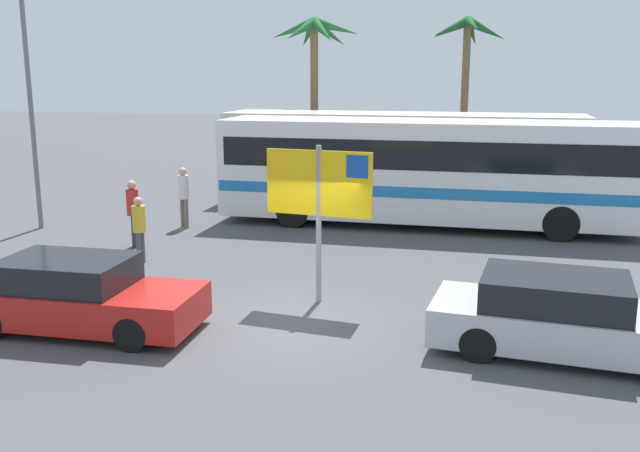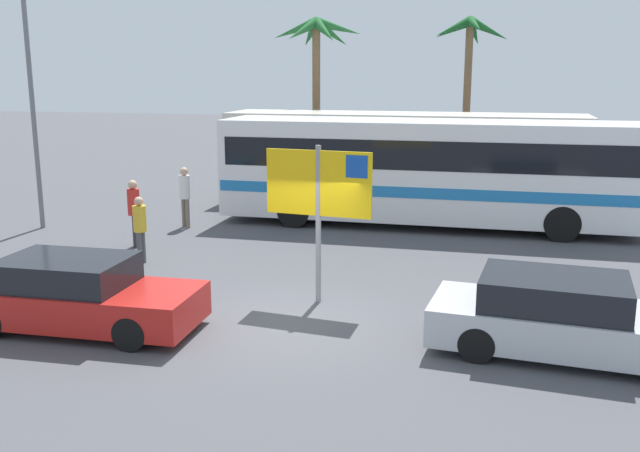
{
  "view_description": "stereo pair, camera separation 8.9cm",
  "coord_description": "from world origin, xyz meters",
  "px_view_note": "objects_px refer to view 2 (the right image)",
  "views": [
    {
      "loc": [
        3.62,
        -12.04,
        4.62
      ],
      "look_at": [
        0.12,
        2.6,
        1.3
      ],
      "focal_mm": 39.62,
      "sensor_mm": 36.0,
      "label": 1
    },
    {
      "loc": [
        3.7,
        -12.02,
        4.62
      ],
      "look_at": [
        0.12,
        2.6,
        1.3
      ],
      "focal_mm": 39.62,
      "sensor_mm": 36.0,
      "label": 2
    }
  ],
  "objects_px": {
    "car_red": "(78,295)",
    "bus_front_coach": "(427,167)",
    "pedestrian_near_sign": "(185,192)",
    "ferry_sign": "(321,190)",
    "car_silver": "(565,318)",
    "pedestrian_crossing_lot": "(134,208)",
    "pedestrian_by_bus": "(140,225)",
    "bus_rear_coach": "(403,153)"
  },
  "relations": [
    {
      "from": "car_silver",
      "to": "pedestrian_near_sign",
      "type": "xyz_separation_m",
      "value": [
        -10.17,
        7.52,
        0.45
      ]
    },
    {
      "from": "bus_rear_coach",
      "to": "bus_front_coach",
      "type": "bearing_deg",
      "value": -71.1
    },
    {
      "from": "pedestrian_crossing_lot",
      "to": "pedestrian_by_bus",
      "type": "relative_size",
      "value": 1.09
    },
    {
      "from": "car_silver",
      "to": "pedestrian_crossing_lot",
      "type": "bearing_deg",
      "value": 160.05
    },
    {
      "from": "bus_rear_coach",
      "to": "car_silver",
      "type": "height_order",
      "value": "bus_rear_coach"
    },
    {
      "from": "car_red",
      "to": "pedestrian_by_bus",
      "type": "distance_m",
      "value": 4.47
    },
    {
      "from": "pedestrian_crossing_lot",
      "to": "pedestrian_by_bus",
      "type": "bearing_deg",
      "value": 91.61
    },
    {
      "from": "bus_front_coach",
      "to": "car_silver",
      "type": "relative_size",
      "value": 2.67
    },
    {
      "from": "bus_front_coach",
      "to": "pedestrian_crossing_lot",
      "type": "bearing_deg",
      "value": -148.02
    },
    {
      "from": "car_silver",
      "to": "car_red",
      "type": "xyz_separation_m",
      "value": [
        -8.5,
        -0.84,
        -0.0
      ]
    },
    {
      "from": "car_silver",
      "to": "pedestrian_crossing_lot",
      "type": "relative_size",
      "value": 2.57
    },
    {
      "from": "pedestrian_crossing_lot",
      "to": "pedestrian_by_bus",
      "type": "xyz_separation_m",
      "value": [
        0.95,
        -1.48,
        -0.1
      ]
    },
    {
      "from": "ferry_sign",
      "to": "pedestrian_near_sign",
      "type": "height_order",
      "value": "ferry_sign"
    },
    {
      "from": "bus_rear_coach",
      "to": "car_silver",
      "type": "bearing_deg",
      "value": -71.44
    },
    {
      "from": "bus_front_coach",
      "to": "pedestrian_crossing_lot",
      "type": "relative_size",
      "value": 6.85
    },
    {
      "from": "car_silver",
      "to": "car_red",
      "type": "distance_m",
      "value": 8.54
    },
    {
      "from": "bus_rear_coach",
      "to": "car_red",
      "type": "xyz_separation_m",
      "value": [
        -4.14,
        -13.84,
        -1.15
      ]
    },
    {
      "from": "bus_front_coach",
      "to": "pedestrian_near_sign",
      "type": "height_order",
      "value": "bus_front_coach"
    },
    {
      "from": "bus_front_coach",
      "to": "pedestrian_by_bus",
      "type": "bearing_deg",
      "value": -136.41
    },
    {
      "from": "pedestrian_by_bus",
      "to": "car_red",
      "type": "bearing_deg",
      "value": 100.7
    },
    {
      "from": "bus_rear_coach",
      "to": "car_red",
      "type": "height_order",
      "value": "bus_rear_coach"
    },
    {
      "from": "bus_front_coach",
      "to": "car_silver",
      "type": "distance_m",
      "value": 10.11
    },
    {
      "from": "bus_front_coach",
      "to": "pedestrian_near_sign",
      "type": "distance_m",
      "value": 7.31
    },
    {
      "from": "pedestrian_crossing_lot",
      "to": "pedestrian_near_sign",
      "type": "bearing_deg",
      "value": -128.03
    },
    {
      "from": "ferry_sign",
      "to": "car_red",
      "type": "relative_size",
      "value": 0.73
    },
    {
      "from": "car_silver",
      "to": "pedestrian_crossing_lot",
      "type": "distance_m",
      "value": 11.6
    },
    {
      "from": "bus_rear_coach",
      "to": "ferry_sign",
      "type": "relative_size",
      "value": 3.87
    },
    {
      "from": "bus_rear_coach",
      "to": "ferry_sign",
      "type": "bearing_deg",
      "value": -91.02
    },
    {
      "from": "bus_front_coach",
      "to": "pedestrian_by_bus",
      "type": "relative_size",
      "value": 7.47
    },
    {
      "from": "ferry_sign",
      "to": "car_red",
      "type": "xyz_separation_m",
      "value": [
        -3.94,
        -2.52,
        -1.69
      ]
    },
    {
      "from": "bus_rear_coach",
      "to": "pedestrian_crossing_lot",
      "type": "xyz_separation_m",
      "value": [
        -6.11,
        -8.02,
        -0.71
      ]
    },
    {
      "from": "bus_front_coach",
      "to": "ferry_sign",
      "type": "distance_m",
      "value": 7.99
    },
    {
      "from": "car_red",
      "to": "pedestrian_by_bus",
      "type": "height_order",
      "value": "pedestrian_by_bus"
    },
    {
      "from": "bus_rear_coach",
      "to": "pedestrian_crossing_lot",
      "type": "distance_m",
      "value": 10.11
    },
    {
      "from": "car_red",
      "to": "bus_front_coach",
      "type": "bearing_deg",
      "value": 61.35
    },
    {
      "from": "ferry_sign",
      "to": "car_silver",
      "type": "relative_size",
      "value": 0.69
    },
    {
      "from": "pedestrian_by_bus",
      "to": "ferry_sign",
      "type": "bearing_deg",
      "value": 157.37
    },
    {
      "from": "car_silver",
      "to": "pedestrian_near_sign",
      "type": "distance_m",
      "value": 12.65
    },
    {
      "from": "pedestrian_near_sign",
      "to": "pedestrian_crossing_lot",
      "type": "bearing_deg",
      "value": -157.76
    },
    {
      "from": "bus_rear_coach",
      "to": "car_red",
      "type": "distance_m",
      "value": 14.49
    },
    {
      "from": "bus_front_coach",
      "to": "bus_rear_coach",
      "type": "distance_m",
      "value": 3.66
    },
    {
      "from": "ferry_sign",
      "to": "car_silver",
      "type": "xyz_separation_m",
      "value": [
        4.56,
        -1.68,
        -1.69
      ]
    }
  ]
}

